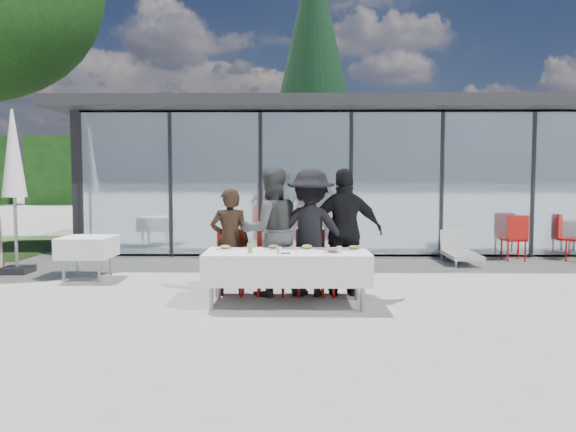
# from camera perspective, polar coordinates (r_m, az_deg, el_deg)

# --- Properties ---
(ground) EXTENTS (90.00, 90.00, 0.00)m
(ground) POSITION_cam_1_polar(r_m,az_deg,el_deg) (8.25, 1.88, -8.42)
(ground) COLOR #9A9992
(ground) RESTS_ON ground
(pavilion) EXTENTS (14.80, 8.80, 3.44)m
(pavilion) POSITION_cam_1_polar(r_m,az_deg,el_deg) (16.37, 8.41, 5.26)
(pavilion) COLOR gray
(pavilion) RESTS_ON ground
(treeline) EXTENTS (62.50, 2.00, 4.40)m
(treeline) POSITION_cam_1_polar(r_m,az_deg,el_deg) (36.11, -2.15, 4.67)
(treeline) COLOR black
(treeline) RESTS_ON ground
(dining_table) EXTENTS (2.26, 0.96, 0.75)m
(dining_table) POSITION_cam_1_polar(r_m,az_deg,el_deg) (7.76, -0.08, -5.16)
(dining_table) COLOR white
(dining_table) RESTS_ON ground
(diner_a) EXTENTS (0.65, 0.65, 1.61)m
(diner_a) POSITION_cam_1_polar(r_m,az_deg,el_deg) (8.44, -5.92, -2.62)
(diner_a) COLOR black
(diner_a) RESTS_ON ground
(diner_chair_a) EXTENTS (0.44, 0.44, 0.97)m
(diner_chair_a) POSITION_cam_1_polar(r_m,az_deg,el_deg) (8.56, -5.84, -4.33)
(diner_chair_a) COLOR red
(diner_chair_a) RESTS_ON ground
(diner_b) EXTENTS (1.18, 1.18, 1.93)m
(diner_b) POSITION_cam_1_polar(r_m,az_deg,el_deg) (8.38, -1.75, -1.56)
(diner_b) COLOR #464646
(diner_b) RESTS_ON ground
(diner_chair_b) EXTENTS (0.44, 0.44, 0.97)m
(diner_chair_b) POSITION_cam_1_polar(r_m,az_deg,el_deg) (8.51, -1.72, -4.35)
(diner_chair_b) COLOR red
(diner_chair_b) RESTS_ON ground
(diner_c) EXTENTS (1.42, 1.42, 1.89)m
(diner_c) POSITION_cam_1_polar(r_m,az_deg,el_deg) (8.37, 2.33, -1.69)
(diner_c) COLOR black
(diner_c) RESTS_ON ground
(diner_chair_c) EXTENTS (0.44, 0.44, 0.97)m
(diner_chair_c) POSITION_cam_1_polar(r_m,az_deg,el_deg) (8.51, 2.30, -4.36)
(diner_chair_c) COLOR red
(diner_chair_c) RESTS_ON ground
(diner_d) EXTENTS (1.17, 1.17, 1.90)m
(diner_d) POSITION_cam_1_polar(r_m,az_deg,el_deg) (8.40, 5.82, -1.64)
(diner_d) COLOR black
(diner_d) RESTS_ON ground
(diner_chair_d) EXTENTS (0.44, 0.44, 0.97)m
(diner_chair_d) POSITION_cam_1_polar(r_m,az_deg,el_deg) (8.53, 5.75, -4.35)
(diner_chair_d) COLOR red
(diner_chair_d) RESTS_ON ground
(plate_a) EXTENTS (0.27, 0.27, 0.07)m
(plate_a) POSITION_cam_1_polar(r_m,az_deg,el_deg) (7.96, -6.42, -3.24)
(plate_a) COLOR white
(plate_a) RESTS_ON dining_table
(plate_b) EXTENTS (0.27, 0.27, 0.07)m
(plate_b) POSITION_cam_1_polar(r_m,az_deg,el_deg) (7.93, -1.48, -3.24)
(plate_b) COLOR white
(plate_b) RESTS_ON dining_table
(plate_c) EXTENTS (0.27, 0.27, 0.07)m
(plate_c) POSITION_cam_1_polar(r_m,az_deg,el_deg) (7.93, 1.94, -3.24)
(plate_c) COLOR white
(plate_c) RESTS_ON dining_table
(plate_d) EXTENTS (0.27, 0.27, 0.07)m
(plate_d) POSITION_cam_1_polar(r_m,az_deg,el_deg) (7.90, 6.70, -3.29)
(plate_d) COLOR white
(plate_d) RESTS_ON dining_table
(plate_extra) EXTENTS (0.27, 0.27, 0.07)m
(plate_extra) POSITION_cam_1_polar(r_m,az_deg,el_deg) (7.57, 4.55, -3.59)
(plate_extra) COLOR white
(plate_extra) RESTS_ON dining_table
(juice_bottle) EXTENTS (0.06, 0.06, 0.14)m
(juice_bottle) POSITION_cam_1_polar(r_m,az_deg,el_deg) (7.59, -3.88, -3.24)
(juice_bottle) COLOR #7BA745
(juice_bottle) RESTS_ON dining_table
(drinking_glasses) EXTENTS (0.87, 0.17, 0.10)m
(drinking_glasses) POSITION_cam_1_polar(r_m,az_deg,el_deg) (7.47, 2.18, -3.50)
(drinking_glasses) COLOR silver
(drinking_glasses) RESTS_ON dining_table
(folded_eyeglasses) EXTENTS (0.14, 0.03, 0.01)m
(folded_eyeglasses) POSITION_cam_1_polar(r_m,az_deg,el_deg) (7.49, -0.32, -3.80)
(folded_eyeglasses) COLOR black
(folded_eyeglasses) RESTS_ON dining_table
(spare_table_left) EXTENTS (0.86, 0.86, 0.74)m
(spare_table_left) POSITION_cam_1_polar(r_m,az_deg,el_deg) (10.34, -19.71, -3.01)
(spare_table_left) COLOR white
(spare_table_left) RESTS_ON ground
(spare_chair_a) EXTENTS (0.62, 0.62, 0.97)m
(spare_chair_a) POSITION_cam_1_polar(r_m,az_deg,el_deg) (13.38, 26.46, -1.72)
(spare_chair_a) COLOR red
(spare_chair_a) RESTS_ON ground
(spare_chair_b) EXTENTS (0.47, 0.47, 0.97)m
(spare_chair_b) POSITION_cam_1_polar(r_m,az_deg,el_deg) (12.72, 22.12, -1.87)
(spare_chair_b) COLOR red
(spare_chair_b) RESTS_ON ground
(market_umbrella) EXTENTS (0.50, 0.50, 3.00)m
(market_umbrella) POSITION_cam_1_polar(r_m,az_deg,el_deg) (11.40, -26.11, 4.70)
(market_umbrella) COLOR black
(market_umbrella) RESTS_ON ground
(lounger) EXTENTS (0.62, 1.34, 0.72)m
(lounger) POSITION_cam_1_polar(r_m,az_deg,el_deg) (12.20, 16.96, -3.31)
(lounger) COLOR silver
(lounger) RESTS_ON ground
(conifer_tree) EXTENTS (4.00, 4.00, 10.50)m
(conifer_tree) POSITION_cam_1_polar(r_m,az_deg,el_deg) (21.49, 2.62, 15.30)
(conifer_tree) COLOR #382316
(conifer_tree) RESTS_ON ground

